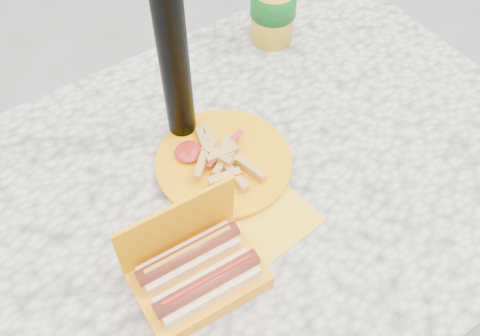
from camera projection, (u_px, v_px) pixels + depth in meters
picnic_table at (232, 223)px, 1.01m from camera, size 1.20×0.80×0.75m
hotdog_box at (197, 273)px, 0.79m from camera, size 0.19×0.13×0.15m
fries_plate at (224, 165)px, 0.94m from camera, size 0.25×0.33×0.05m
soda_cup at (273, 2)px, 1.09m from camera, size 0.10×0.10×0.18m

